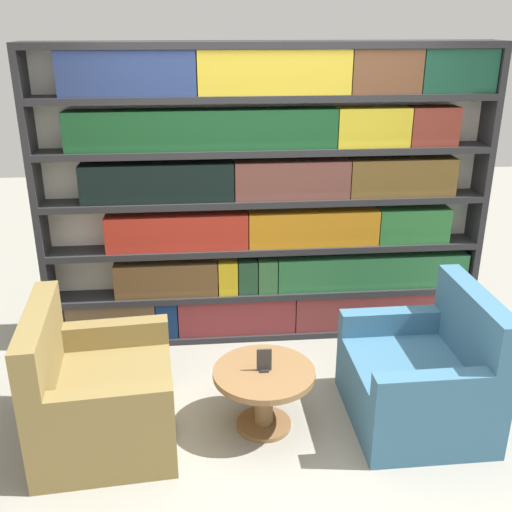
{
  "coord_description": "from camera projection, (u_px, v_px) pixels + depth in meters",
  "views": [
    {
      "loc": [
        -0.48,
        -3.09,
        2.45
      ],
      "look_at": [
        -0.14,
        0.64,
        0.97
      ],
      "focal_mm": 42.0,
      "sensor_mm": 36.0,
      "label": 1
    }
  ],
  "objects": [
    {
      "name": "table_sign",
      "position": [
        264.0,
        362.0,
        3.7
      ],
      "size": [
        0.09,
        0.06,
        0.15
      ],
      "color": "black",
      "rests_on": "coffee_table"
    },
    {
      "name": "ground_plane",
      "position": [
        287.0,
        434.0,
        3.8
      ],
      "size": [
        14.0,
        14.0,
        0.0
      ],
      "primitive_type": "plane",
      "color": "gray"
    },
    {
      "name": "coffee_table",
      "position": [
        264.0,
        386.0,
        3.77
      ],
      "size": [
        0.64,
        0.64,
        0.42
      ],
      "color": "brown",
      "rests_on": "ground_plane"
    },
    {
      "name": "bookshelf",
      "position": [
        270.0,
        200.0,
        4.62
      ],
      "size": [
        3.45,
        0.3,
        2.31
      ],
      "color": "silver",
      "rests_on": "ground_plane"
    },
    {
      "name": "armchair_right",
      "position": [
        422.0,
        379.0,
        3.85
      ],
      "size": [
        0.83,
        0.93,
        0.89
      ],
      "rotation": [
        0.0,
        0.0,
        -1.56
      ],
      "color": "#386684",
      "rests_on": "ground_plane"
    },
    {
      "name": "armchair_left",
      "position": [
        98.0,
        396.0,
        3.67
      ],
      "size": [
        0.89,
        0.98,
        0.89
      ],
      "rotation": [
        0.0,
        0.0,
        1.65
      ],
      "color": "olive",
      "rests_on": "ground_plane"
    }
  ]
}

